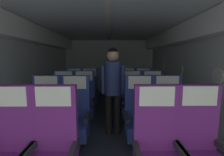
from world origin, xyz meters
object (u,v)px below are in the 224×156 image
Objects in this scene: seat_b_left_aisle at (75,119)px; seat_b_right_window at (140,118)px; seat_d_left_aisle at (90,93)px; flight_attendant at (113,82)px; seat_a_left_window at (8,154)px; seat_b_right_aisle at (168,118)px; seat_d_left_window at (74,93)px; seat_b_left_window at (46,119)px; seat_c_right_window at (132,102)px; seat_c_left_window at (63,102)px; seat_a_left_aisle at (53,154)px; seat_c_left_aisle at (84,102)px; seat_a_right_window at (157,153)px; seat_a_right_aisle at (201,152)px; seat_d_right_aisle at (144,93)px; seat_d_right_window at (127,93)px; seat_c_right_aisle at (153,102)px.

seat_b_left_aisle is 1.01m from seat_b_right_window.
flight_attendant reaches higher than seat_d_left_aisle.
seat_b_right_aisle is (1.91, 0.89, 0.00)m from seat_a_left_window.
seat_a_left_window and seat_d_left_window have the same top height.
seat_b_left_window and seat_d_left_window have the same top height.
seat_d_left_window is at bearing 148.41° from seat_c_right_window.
seat_c_left_window is 1.00× the size of seat_d_left_aisle.
flight_attendant reaches higher than seat_b_right_window.
seat_d_left_window is (-1.46, 1.80, 0.00)m from seat_b_right_window.
seat_a_left_aisle is 1.00× the size of seat_c_left_aisle.
seat_b_left_aisle is 0.99m from seat_c_left_window.
seat_a_right_window and seat_d_left_window have the same top height.
seat_d_left_window is at bearing 125.44° from seat_a_right_aisle.
seat_d_left_window is at bearing 179.37° from seat_d_right_aisle.
seat_c_right_window is 1.36m from seat_d_left_aisle.
seat_d_right_aisle is (1.46, -0.02, 0.00)m from seat_d_left_aisle.
seat_c_left_window is 1.71m from seat_d_right_window.
seat_d_left_aisle is at bearing 138.79° from seat_c_right_window.
seat_a_left_window is 2.62m from seat_c_right_aisle.
seat_b_left_aisle is 1.00× the size of seat_d_left_aisle.
seat_c_left_aisle is 1.00× the size of seat_d_left_aisle.
seat_c_right_aisle is (1.46, 0.90, 0.00)m from seat_b_left_aisle.
seat_a_right_window is at bearing 124.97° from flight_attendant.
seat_a_right_window is 1.73m from seat_b_left_window.
seat_a_right_aisle is 1.00× the size of seat_d_left_aisle.
seat_a_left_window is 1.78m from seat_c_left_window.
seat_d_right_window is (1.03, -0.02, 0.00)m from seat_d_left_aisle.
seat_a_left_window is at bearing -90.21° from seat_b_left_window.
seat_c_left_aisle is at bearing 138.58° from seat_b_right_window.
seat_b_left_aisle and seat_d_left_window have the same top height.
seat_a_right_window is 1.00× the size of seat_b_left_window.
seat_a_right_window is at bearing -115.79° from seat_b_right_aisle.
seat_b_right_aisle is at bearing 90.42° from seat_a_right_aisle.
seat_a_right_aisle and seat_b_right_aisle have the same top height.
seat_d_right_aisle is at bearing 76.24° from seat_b_right_window.
flight_attendant is (1.06, 1.34, 0.51)m from seat_a_left_window.
seat_a_left_window is 1.00× the size of seat_b_left_window.
flight_attendant is (-0.85, -1.33, 0.51)m from seat_d_right_aisle.
seat_b_left_window is 0.89m from seat_c_left_window.
seat_b_left_window and seat_d_right_window have the same top height.
seat_b_left_window is 2.11m from seat_c_right_aisle.
seat_d_right_window is (1.47, 2.67, 0.00)m from seat_a_left_window.
seat_a_right_window is 2.68m from seat_d_right_window.
seat_b_left_window is (-0.44, 0.89, 0.00)m from seat_a_left_aisle.
seat_b_right_aisle is 1.00× the size of seat_d_left_window.
seat_a_right_aisle is 1.00× the size of seat_a_right_window.
seat_b_right_aisle is at bearing 170.01° from flight_attendant.
seat_b_right_window and seat_d_left_window have the same top height.
seat_c_right_window is at bearing -114.80° from flight_attendant.
seat_c_left_aisle and seat_d_left_window have the same top height.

